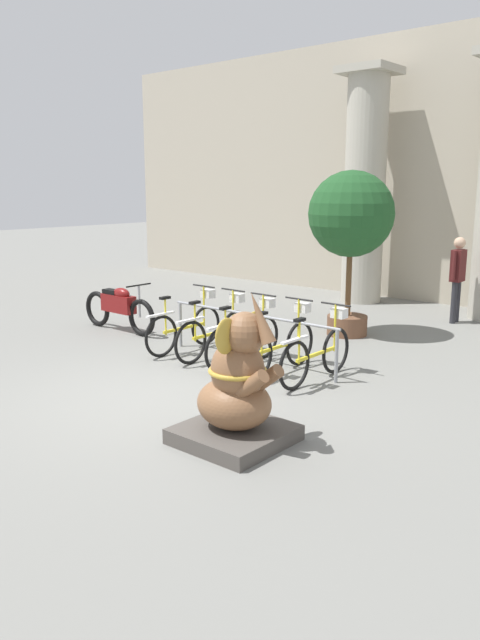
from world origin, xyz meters
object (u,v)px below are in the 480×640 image
at_px(motorcycle, 119,307).
at_px(person_pedestrian, 458,272).
at_px(bicycle_0, 186,326).
at_px(bicycle_1, 215,332).
at_px(bicycle_2, 245,338).
at_px(bicycle_4, 318,352).
at_px(potted_tree, 351,220).
at_px(elephant_statue, 237,392).
at_px(bicycle_3, 281,345).

height_order(motorcycle, person_pedestrian, person_pedestrian).
height_order(bicycle_0, bicycle_1, same).
distance_m(bicycle_2, person_pedestrian, 5.11).
relative_size(bicycle_4, potted_tree, 0.58).
bearing_deg(motorcycle, bicycle_1, -3.44).
bearing_deg(bicycle_4, motorcycle, 178.26).
bearing_deg(motorcycle, elephant_statue, -26.17).
bearing_deg(person_pedestrian, bicycle_1, -110.76).
relative_size(bicycle_3, person_pedestrian, 1.00).
distance_m(bicycle_1, bicycle_4, 1.90).
height_order(bicycle_2, person_pedestrian, person_pedestrian).
bearing_deg(elephant_statue, bicycle_1, 136.76).
xyz_separation_m(bicycle_3, elephant_statue, (1.19, -2.33, 0.16)).
xyz_separation_m(motorcycle, person_pedestrian, (4.42, 4.75, 0.55)).
height_order(bicycle_3, bicycle_4, same).
xyz_separation_m(bicycle_0, bicycle_3, (1.90, 0.04, 0.00)).
bearing_deg(bicycle_0, motorcycle, 174.96).
height_order(bicycle_2, motorcycle, bicycle_2).
xyz_separation_m(bicycle_3, motorcycle, (-3.83, 0.13, 0.05)).
xyz_separation_m(bicycle_0, elephant_statue, (3.09, -2.30, 0.16)).
bearing_deg(bicycle_4, bicycle_2, -178.25).
bearing_deg(bicycle_2, elephant_statue, -51.46).
distance_m(bicycle_2, motorcycle, 3.20).
height_order(bicycle_3, potted_tree, potted_tree).
height_order(person_pedestrian, potted_tree, potted_tree).
xyz_separation_m(bicycle_4, person_pedestrian, (-0.04, 4.88, 0.60)).
xyz_separation_m(bicycle_0, bicycle_1, (0.63, 0.02, 0.00)).
xyz_separation_m(motorcycle, potted_tree, (3.35, 2.49, 1.60)).
bearing_deg(bicycle_3, bicycle_2, -176.09).
bearing_deg(bicycle_3, bicycle_1, -178.98).
bearing_deg(bicycle_2, bicycle_1, 178.13).
xyz_separation_m(bicycle_0, person_pedestrian, (2.49, 4.92, 0.60)).
bearing_deg(elephant_statue, potted_tree, 108.63).
bearing_deg(bicycle_2, potted_tree, 86.67).
bearing_deg(bicycle_3, elephant_statue, -62.95).
relative_size(motorcycle, potted_tree, 0.67).
xyz_separation_m(bicycle_4, potted_tree, (-1.11, 2.63, 1.65)).
height_order(bicycle_0, motorcycle, bicycle_0).
bearing_deg(elephant_statue, bicycle_2, 128.54).
height_order(bicycle_2, bicycle_4, same).
distance_m(elephant_statue, potted_tree, 5.44).
distance_m(bicycle_3, potted_tree, 3.13).
bearing_deg(bicycle_3, potted_tree, 100.34).
xyz_separation_m(bicycle_1, bicycle_3, (1.27, 0.02, 0.00)).
bearing_deg(elephant_statue, motorcycle, 153.83).
bearing_deg(elephant_statue, person_pedestrian, 94.76).
height_order(bicycle_1, person_pedestrian, person_pedestrian).
distance_m(elephant_statue, motorcycle, 5.59).
xyz_separation_m(person_pedestrian, potted_tree, (-1.07, -2.26, 1.05)).
bearing_deg(bicycle_0, elephant_statue, -36.60).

